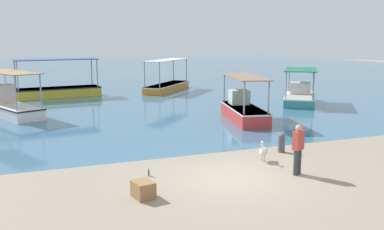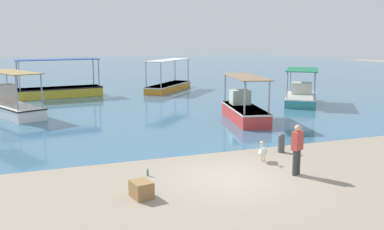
{
  "view_description": "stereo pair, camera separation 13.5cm",
  "coord_description": "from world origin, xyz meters",
  "px_view_note": "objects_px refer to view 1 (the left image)",
  "views": [
    {
      "loc": [
        -5.98,
        -11.91,
        4.47
      ],
      "look_at": [
        0.62,
        5.29,
        1.13
      ],
      "focal_mm": 40.0,
      "sensor_mm": 36.0,
      "label": 1
    },
    {
      "loc": [
        -5.86,
        -11.96,
        4.47
      ],
      "look_at": [
        0.62,
        5.29,
        1.13
      ],
      "focal_mm": 40.0,
      "sensor_mm": 36.0,
      "label": 2
    }
  ],
  "objects_px": {
    "fishing_boat_center": "(300,95)",
    "pelican": "(263,151)",
    "mooring_bollard": "(282,142)",
    "fishing_boat_near_right": "(244,109)",
    "fishing_boat_outer": "(10,105)",
    "cargo_crate": "(143,190)",
    "fisherman_standing": "(298,148)",
    "fishing_boat_far_right": "(58,90)",
    "glass_bottle": "(149,173)",
    "fishing_boat_far_left": "(167,85)"
  },
  "relations": [
    {
      "from": "fishing_boat_center",
      "to": "pelican",
      "type": "height_order",
      "value": "fishing_boat_center"
    },
    {
      "from": "mooring_bollard",
      "to": "fishing_boat_near_right",
      "type": "bearing_deg",
      "value": 75.13
    },
    {
      "from": "fishing_boat_outer",
      "to": "cargo_crate",
      "type": "relative_size",
      "value": 8.28
    },
    {
      "from": "mooring_bollard",
      "to": "fisherman_standing",
      "type": "xyz_separation_m",
      "value": [
        -1.07,
        -2.61,
        0.5
      ]
    },
    {
      "from": "mooring_bollard",
      "to": "pelican",
      "type": "bearing_deg",
      "value": -146.76
    },
    {
      "from": "fishing_boat_outer",
      "to": "fishing_boat_center",
      "type": "bearing_deg",
      "value": -6.35
    },
    {
      "from": "fishing_boat_near_right",
      "to": "pelican",
      "type": "relative_size",
      "value": 6.49
    },
    {
      "from": "fishing_boat_near_right",
      "to": "mooring_bollard",
      "type": "relative_size",
      "value": 6.76
    },
    {
      "from": "fishing_boat_near_right",
      "to": "fishing_boat_far_right",
      "type": "relative_size",
      "value": 0.8
    },
    {
      "from": "fisherman_standing",
      "to": "mooring_bollard",
      "type": "bearing_deg",
      "value": 67.68
    },
    {
      "from": "fishing_boat_center",
      "to": "mooring_bollard",
      "type": "relative_size",
      "value": 6.46
    },
    {
      "from": "fishing_boat_outer",
      "to": "fishing_boat_center",
      "type": "xyz_separation_m",
      "value": [
        18.46,
        -2.06,
        -0.06
      ]
    },
    {
      "from": "fishing_boat_outer",
      "to": "pelican",
      "type": "bearing_deg",
      "value": -56.3
    },
    {
      "from": "glass_bottle",
      "to": "pelican",
      "type": "bearing_deg",
      "value": 1.74
    },
    {
      "from": "mooring_bollard",
      "to": "cargo_crate",
      "type": "distance_m",
      "value": 6.95
    },
    {
      "from": "fisherman_standing",
      "to": "glass_bottle",
      "type": "distance_m",
      "value": 4.97
    },
    {
      "from": "fishing_boat_far_right",
      "to": "fishing_boat_center",
      "type": "bearing_deg",
      "value": -31.39
    },
    {
      "from": "fisherman_standing",
      "to": "fishing_boat_outer",
      "type": "bearing_deg",
      "value": 121.29
    },
    {
      "from": "fishing_boat_outer",
      "to": "fisherman_standing",
      "type": "relative_size",
      "value": 3.25
    },
    {
      "from": "fishing_boat_outer",
      "to": "fishing_boat_far_left",
      "type": "distance_m",
      "value": 14.53
    },
    {
      "from": "mooring_bollard",
      "to": "glass_bottle",
      "type": "distance_m",
      "value": 5.8
    },
    {
      "from": "fishing_boat_outer",
      "to": "fishing_boat_near_right",
      "type": "bearing_deg",
      "value": -26.71
    },
    {
      "from": "fishing_boat_center",
      "to": "fisherman_standing",
      "type": "xyz_separation_m",
      "value": [
        -9.25,
        -13.09,
        0.34
      ]
    },
    {
      "from": "fishing_boat_near_right",
      "to": "fishing_boat_far_right",
      "type": "distance_m",
      "value": 16.02
    },
    {
      "from": "fishing_boat_far_left",
      "to": "fishing_boat_center",
      "type": "distance_m",
      "value": 11.92
    },
    {
      "from": "pelican",
      "to": "mooring_bollard",
      "type": "height_order",
      "value": "pelican"
    },
    {
      "from": "fishing_boat_outer",
      "to": "mooring_bollard",
      "type": "bearing_deg",
      "value": -50.65
    },
    {
      "from": "fishing_boat_far_right",
      "to": "fisherman_standing",
      "type": "bearing_deg",
      "value": -74.85
    },
    {
      "from": "pelican",
      "to": "mooring_bollard",
      "type": "bearing_deg",
      "value": 33.24
    },
    {
      "from": "fishing_boat_far_left",
      "to": "mooring_bollard",
      "type": "height_order",
      "value": "fishing_boat_far_left"
    },
    {
      "from": "mooring_bollard",
      "to": "cargo_crate",
      "type": "xyz_separation_m",
      "value": [
        -6.36,
        -2.81,
        -0.17
      ]
    },
    {
      "from": "mooring_bollard",
      "to": "fisherman_standing",
      "type": "bearing_deg",
      "value": -112.32
    },
    {
      "from": "fishing_boat_near_right",
      "to": "fishing_boat_center",
      "type": "bearing_deg",
      "value": 31.69
    },
    {
      "from": "fishing_boat_outer",
      "to": "fisherman_standing",
      "type": "bearing_deg",
      "value": -58.71
    },
    {
      "from": "fishing_boat_center",
      "to": "glass_bottle",
      "type": "bearing_deg",
      "value": -140.4
    },
    {
      "from": "fishing_boat_outer",
      "to": "mooring_bollard",
      "type": "xyz_separation_m",
      "value": [
        10.28,
        -12.53,
        -0.22
      ]
    },
    {
      "from": "fishing_boat_far_right",
      "to": "pelican",
      "type": "bearing_deg",
      "value": -74.31
    },
    {
      "from": "fishing_boat_far_right",
      "to": "pelican",
      "type": "xyz_separation_m",
      "value": [
        5.82,
        -20.71,
        -0.18
      ]
    },
    {
      "from": "fishing_boat_far_left",
      "to": "cargo_crate",
      "type": "relative_size",
      "value": 8.95
    },
    {
      "from": "fishing_boat_near_right",
      "to": "fishing_boat_center",
      "type": "relative_size",
      "value": 1.05
    },
    {
      "from": "cargo_crate",
      "to": "glass_bottle",
      "type": "height_order",
      "value": "cargo_crate"
    },
    {
      "from": "fishing_boat_near_right",
      "to": "fishing_boat_far_right",
      "type": "height_order",
      "value": "fishing_boat_far_right"
    },
    {
      "from": "fishing_boat_far_left",
      "to": "glass_bottle",
      "type": "distance_m",
      "value": 22.85
    },
    {
      "from": "fishing_boat_center",
      "to": "mooring_bollard",
      "type": "xyz_separation_m",
      "value": [
        -8.18,
        -10.48,
        -0.15
      ]
    },
    {
      "from": "fishing_boat_near_right",
      "to": "fishing_boat_outer",
      "type": "bearing_deg",
      "value": 153.29
    },
    {
      "from": "fishing_boat_far_left",
      "to": "fisherman_standing",
      "type": "bearing_deg",
      "value": -97.12
    },
    {
      "from": "fishing_boat_far_right",
      "to": "fishing_boat_center",
      "type": "xyz_separation_m",
      "value": [
        15.33,
        -9.35,
        0.01
      ]
    },
    {
      "from": "fishing_boat_far_left",
      "to": "fisherman_standing",
      "type": "xyz_separation_m",
      "value": [
        -2.9,
        -23.18,
        0.41
      ]
    },
    {
      "from": "fishing_boat_far_right",
      "to": "fishing_boat_center",
      "type": "height_order",
      "value": "fishing_boat_far_right"
    },
    {
      "from": "fisherman_standing",
      "to": "cargo_crate",
      "type": "bearing_deg",
      "value": -177.9
    }
  ]
}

